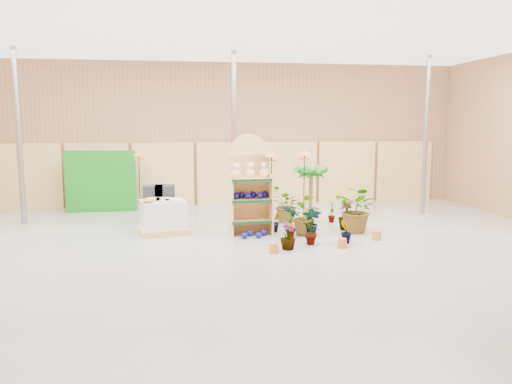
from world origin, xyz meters
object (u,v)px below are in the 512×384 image
Objects in this scene: pallet_stack at (163,217)px; bird_table_front at (272,157)px; potted_plant_2 at (302,216)px; display_shelf at (250,188)px.

pallet_stack is 0.65× the size of bird_table_front.
pallet_stack is at bearing 169.51° from potted_plant_2.
display_shelf reaches higher than bird_table_front.
display_shelf is at bearing 162.72° from potted_plant_2.
pallet_stack is 2.94m from bird_table_front.
pallet_stack is 1.45× the size of potted_plant_2.
potted_plant_2 is (0.70, -0.26, -1.38)m from bird_table_front.
potted_plant_2 is at bearing -22.57° from pallet_stack.
display_shelf is 2.66× the size of potted_plant_2.
display_shelf is 1.84× the size of pallet_stack.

